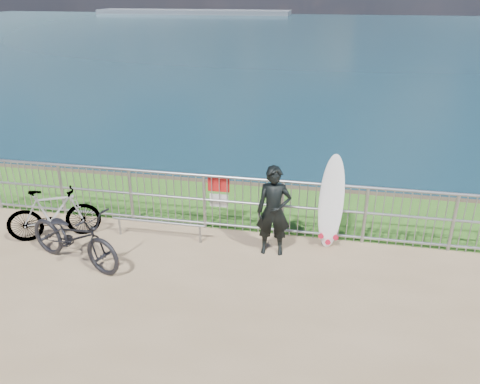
% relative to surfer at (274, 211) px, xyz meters
% --- Properties ---
extents(grass_strip, '(120.00, 120.00, 0.00)m').
position_rel_surfer_xyz_m(grass_strip, '(-0.92, 1.76, -0.80)').
color(grass_strip, '#2B631B').
rests_on(grass_strip, ground).
extents(seascape, '(260.00, 260.00, 5.00)m').
position_rel_surfer_xyz_m(seascape, '(-44.67, 146.55, -4.84)').
color(seascape, brown).
rests_on(seascape, ground).
extents(railing, '(10.06, 0.10, 1.13)m').
position_rel_surfer_xyz_m(railing, '(-0.90, 0.66, -0.23)').
color(railing, gray).
rests_on(railing, ground).
extents(surfer, '(0.62, 0.43, 1.62)m').
position_rel_surfer_xyz_m(surfer, '(0.00, 0.00, 0.00)').
color(surfer, black).
rests_on(surfer, ground).
extents(surfboard, '(0.50, 0.45, 1.70)m').
position_rel_surfer_xyz_m(surfboard, '(0.96, 0.50, -0.03)').
color(surfboard, silver).
rests_on(surfboard, ground).
extents(bicycle_near, '(2.09, 1.28, 1.04)m').
position_rel_surfer_xyz_m(bicycle_near, '(-3.23, -1.01, -0.29)').
color(bicycle_near, black).
rests_on(bicycle_near, ground).
extents(bicycle_far, '(1.69, 1.16, 1.00)m').
position_rel_surfer_xyz_m(bicycle_far, '(-4.05, -0.27, -0.31)').
color(bicycle_far, black).
rests_on(bicycle_far, ground).
extents(bike_rack, '(1.78, 0.05, 0.37)m').
position_rel_surfer_xyz_m(bike_rack, '(-2.14, 0.08, -0.50)').
color(bike_rack, gray).
rests_on(bike_rack, ground).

